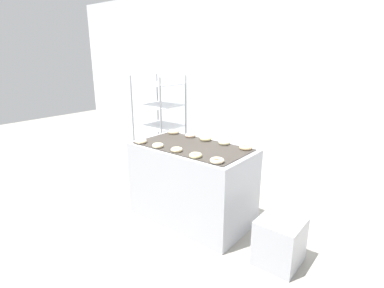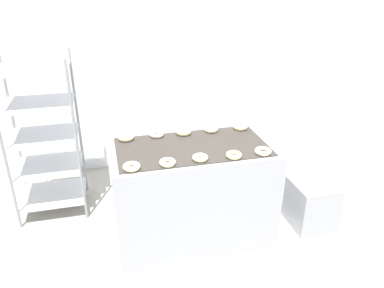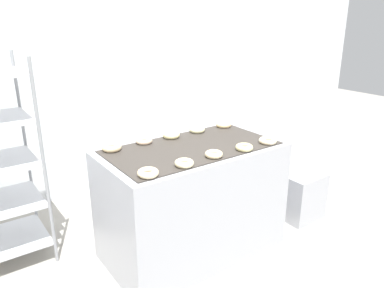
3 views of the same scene
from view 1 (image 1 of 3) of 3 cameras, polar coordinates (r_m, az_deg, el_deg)
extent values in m
plane|color=#9E998E|center=(3.22, -7.22, -17.95)|extent=(14.00, 14.00, 0.00)
cube|color=silver|center=(4.40, 12.61, 10.80)|extent=(8.00, 0.05, 2.80)
cube|color=#A8AAB2|center=(3.40, 0.00, -7.44)|extent=(1.32, 0.73, 0.86)
cube|color=#38332D|center=(3.25, 0.00, -0.41)|extent=(1.22, 0.64, 0.01)
cube|color=#262628|center=(2.89, 1.61, -8.22)|extent=(0.12, 0.07, 0.10)
cylinder|color=gray|center=(4.64, -11.14, 3.20)|extent=(0.02, 0.02, 1.53)
cylinder|color=gray|center=(4.21, -5.84, 2.06)|extent=(0.02, 0.02, 1.53)
cylinder|color=gray|center=(4.99, -6.47, 4.36)|extent=(0.02, 0.02, 1.53)
cylinder|color=gray|center=(4.59, -1.18, 3.39)|extent=(0.02, 0.02, 1.53)
cube|color=silver|center=(4.78, -5.96, -3.86)|extent=(0.60, 0.53, 0.01)
cube|color=silver|center=(4.67, -6.07, -0.25)|extent=(0.60, 0.53, 0.01)
cube|color=silver|center=(4.59, -6.19, 3.49)|extent=(0.60, 0.53, 0.01)
cube|color=silver|center=(4.53, -6.31, 7.36)|extent=(0.60, 0.53, 0.01)
cube|color=silver|center=(4.49, -6.44, 11.31)|extent=(0.60, 0.53, 0.01)
cube|color=#A8AAB2|center=(2.93, 16.33, -17.35)|extent=(0.37, 0.39, 0.43)
torus|color=beige|center=(3.39, -9.68, 0.54)|extent=(0.13, 0.13, 0.04)
torus|color=beige|center=(3.21, -6.52, -0.27)|extent=(0.12, 0.12, 0.04)
torus|color=beige|center=(3.06, -3.03, -1.06)|extent=(0.12, 0.12, 0.04)
torus|color=beige|center=(2.88, 0.69, -2.15)|extent=(0.12, 0.12, 0.04)
torus|color=beige|center=(2.76, 4.79, -3.14)|extent=(0.13, 0.13, 0.04)
torus|color=beige|center=(3.75, -3.52, 2.34)|extent=(0.14, 0.14, 0.04)
torus|color=beige|center=(3.59, -0.34, 1.66)|extent=(0.13, 0.13, 0.04)
torus|color=beige|center=(3.45, 2.61, 1.06)|extent=(0.14, 0.14, 0.05)
torus|color=beige|center=(3.32, 6.17, 0.29)|extent=(0.13, 0.13, 0.04)
torus|color=#EECA8E|center=(3.17, 10.18, -0.63)|extent=(0.13, 0.13, 0.04)
camera|label=2|loc=(2.64, -59.70, 16.06)|focal=35.00mm
camera|label=3|loc=(3.44, -46.67, 10.91)|focal=35.00mm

